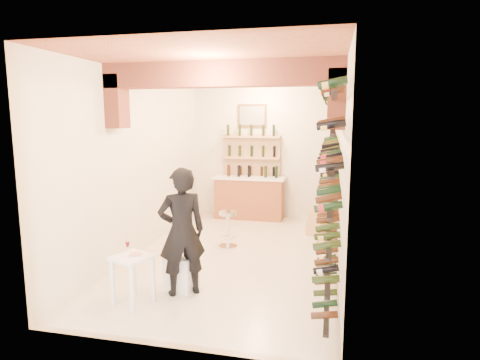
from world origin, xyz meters
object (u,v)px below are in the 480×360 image
Objects in this scene: wine_rack at (327,171)px; white_stool at (181,272)px; tasting_table at (132,264)px; person at (182,232)px; back_counter at (249,196)px; chrome_barstool at (228,227)px; crate_lower at (319,228)px.

wine_rack is 2.82m from white_stool.
person is at bearing 59.68° from tasting_table.
back_counter reaches higher than white_stool.
chrome_barstool is (-1.78, 0.39, -1.15)m from wine_rack.
wine_rack is at bearing -85.20° from crate_lower.
white_stool is 0.66m from person.
wine_rack is 7.24× the size of tasting_table.
back_counter is 0.96× the size of person.
person is (0.08, -0.15, 0.64)m from white_stool.
wine_rack is at bearing -170.61° from person.
back_counter is 2.26m from chrome_barstool.
wine_rack reaches higher than crate_lower.
white_stool is 0.28× the size of person.
white_stool is at bearing -95.50° from chrome_barstool.
person is 3.77m from crate_lower.
white_stool is (-0.14, -4.19, -0.29)m from back_counter.
tasting_table is 0.79m from white_stool.
chrome_barstool is (0.11, 2.09, -0.49)m from person.
white_stool is at bearing -141.84° from wine_rack.
tasting_table is (-2.41, -2.13, -1.02)m from wine_rack.
wine_rack is 2.62m from person.
wine_rack is 3.37m from tasting_table.
back_counter is at bearing -123.26° from person.
chrome_barstool is (0.63, 2.52, -0.14)m from tasting_table.
wine_rack is 2.16m from chrome_barstool.
crate_lower is at bearing 59.40° from white_stool.
tasting_table reaches higher than chrome_barstool.
chrome_barstool reaches higher than crate_lower.
back_counter is 4.81m from tasting_table.
person reaches higher than white_stool.
wine_rack is 11.73× the size of white_stool.
person reaches higher than crate_lower.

